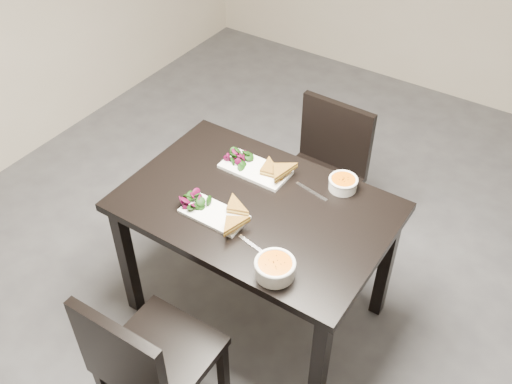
{
  "coord_description": "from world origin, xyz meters",
  "views": [
    {
      "loc": [
        0.62,
        -1.71,
        2.49
      ],
      "look_at": [
        -0.42,
        -0.13,
        0.82
      ],
      "focal_mm": 40.37,
      "sensor_mm": 36.0,
      "label": 1
    }
  ],
  "objects_px": {
    "table": "(256,220)",
    "chair_near": "(146,361)",
    "soup_bowl_far": "(343,183)",
    "chair_far": "(323,169)",
    "soup_bowl_near": "(275,267)",
    "plate_far": "(255,169)",
    "plate_near": "(214,214)"
  },
  "relations": [
    {
      "from": "table",
      "to": "chair_near",
      "type": "relative_size",
      "value": 1.41
    },
    {
      "from": "soup_bowl_far",
      "to": "table",
      "type": "bearing_deg",
      "value": -131.95
    },
    {
      "from": "chair_far",
      "to": "soup_bowl_near",
      "type": "distance_m",
      "value": 1.07
    },
    {
      "from": "soup_bowl_far",
      "to": "plate_far",
      "type": "bearing_deg",
      "value": -164.39
    },
    {
      "from": "soup_bowl_near",
      "to": "chair_near",
      "type": "bearing_deg",
      "value": -123.37
    },
    {
      "from": "chair_far",
      "to": "soup_bowl_near",
      "type": "xyz_separation_m",
      "value": [
        0.29,
        -0.98,
        0.31
      ]
    },
    {
      "from": "plate_near",
      "to": "soup_bowl_near",
      "type": "xyz_separation_m",
      "value": [
        0.4,
        -0.14,
        0.03
      ]
    },
    {
      "from": "chair_near",
      "to": "soup_bowl_near",
      "type": "bearing_deg",
      "value": 55.77
    },
    {
      "from": "table",
      "to": "plate_near",
      "type": "height_order",
      "value": "plate_near"
    },
    {
      "from": "soup_bowl_near",
      "to": "soup_bowl_far",
      "type": "bearing_deg",
      "value": 91.17
    },
    {
      "from": "chair_far",
      "to": "plate_far",
      "type": "bearing_deg",
      "value": -103.01
    },
    {
      "from": "table",
      "to": "plate_far",
      "type": "relative_size",
      "value": 3.63
    },
    {
      "from": "plate_near",
      "to": "soup_bowl_near",
      "type": "relative_size",
      "value": 1.79
    },
    {
      "from": "soup_bowl_near",
      "to": "plate_far",
      "type": "distance_m",
      "value": 0.65
    },
    {
      "from": "plate_near",
      "to": "soup_bowl_near",
      "type": "distance_m",
      "value": 0.42
    },
    {
      "from": "plate_far",
      "to": "table",
      "type": "bearing_deg",
      "value": -55.64
    },
    {
      "from": "table",
      "to": "plate_near",
      "type": "distance_m",
      "value": 0.23
    },
    {
      "from": "table",
      "to": "chair_near",
      "type": "xyz_separation_m",
      "value": [
        -0.02,
        -0.77,
        -0.17
      ]
    },
    {
      "from": "chair_near",
      "to": "soup_bowl_far",
      "type": "xyz_separation_m",
      "value": [
        0.29,
        1.07,
        0.3
      ]
    },
    {
      "from": "chair_far",
      "to": "plate_near",
      "type": "height_order",
      "value": "chair_far"
    },
    {
      "from": "soup_bowl_far",
      "to": "chair_far",
      "type": "bearing_deg",
      "value": 126.55
    },
    {
      "from": "table",
      "to": "plate_near",
      "type": "xyz_separation_m",
      "value": [
        -0.11,
        -0.16,
        0.11
      ]
    },
    {
      "from": "soup_bowl_near",
      "to": "plate_far",
      "type": "relative_size",
      "value": 0.5
    },
    {
      "from": "plate_far",
      "to": "soup_bowl_far",
      "type": "xyz_separation_m",
      "value": [
        0.41,
        0.11,
        0.03
      ]
    },
    {
      "from": "plate_near",
      "to": "chair_far",
      "type": "bearing_deg",
      "value": 82.77
    },
    {
      "from": "chair_near",
      "to": "plate_near",
      "type": "relative_size",
      "value": 2.9
    },
    {
      "from": "chair_near",
      "to": "plate_far",
      "type": "bearing_deg",
      "value": 95.93
    },
    {
      "from": "plate_near",
      "to": "soup_bowl_far",
      "type": "xyz_separation_m",
      "value": [
        0.39,
        0.47,
        0.03
      ]
    },
    {
      "from": "chair_near",
      "to": "plate_far",
      "type": "distance_m",
      "value": 1.0
    },
    {
      "from": "table",
      "to": "chair_far",
      "type": "distance_m",
      "value": 0.7
    },
    {
      "from": "chair_far",
      "to": "table",
      "type": "bearing_deg",
      "value": -88.06
    },
    {
      "from": "table",
      "to": "plate_far",
      "type": "distance_m",
      "value": 0.26
    }
  ]
}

